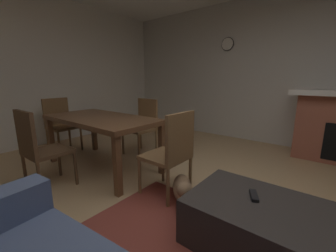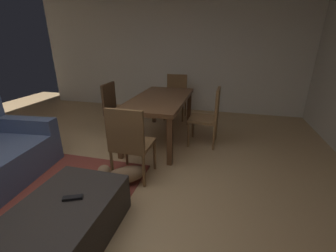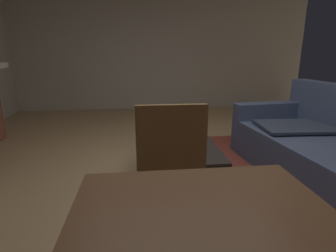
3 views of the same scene
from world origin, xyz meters
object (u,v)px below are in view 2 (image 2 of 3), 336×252
at_px(dining_chair_south, 210,114).
at_px(potted_plant, 109,104).
at_px(ottoman_coffee_table, 66,222).
at_px(small_dog, 122,175).
at_px(dining_chair_east, 176,94).
at_px(dining_chair_west, 130,140).
at_px(dining_chair_north, 115,107).
at_px(tv_remote, 73,198).
at_px(dining_table, 160,102).

relative_size(dining_chair_south, potted_plant, 2.12).
bearing_deg(potted_plant, ottoman_coffee_table, -157.31).
bearing_deg(small_dog, ottoman_coffee_table, 170.26).
xyz_separation_m(dining_chair_south, potted_plant, (1.02, 2.35, -0.28)).
height_order(ottoman_coffee_table, dining_chair_east, dining_chair_east).
bearing_deg(dining_chair_east, dining_chair_west, -179.94).
bearing_deg(ottoman_coffee_table, dining_chair_north, 16.11).
bearing_deg(small_dog, dining_chair_east, -0.84).
bearing_deg(dining_chair_south, dining_chair_east, 33.23).
bearing_deg(tv_remote, dining_chair_east, -26.71).
distance_m(tv_remote, dining_table, 2.16).
xyz_separation_m(dining_chair_north, dining_chair_west, (-1.25, -0.82, 0.00)).
relative_size(dining_chair_east, potted_plant, 2.12).
bearing_deg(dining_chair_west, ottoman_coffee_table, 169.57).
height_order(tv_remote, dining_chair_north, dining_chair_north).
distance_m(tv_remote, dining_chair_south, 2.34).
bearing_deg(dining_chair_west, dining_chair_east, 0.06).
height_order(dining_chair_north, dining_chair_west, same).
xyz_separation_m(dining_chair_north, small_dog, (-1.42, -0.78, -0.36)).
xyz_separation_m(tv_remote, potted_plant, (3.16, 1.40, -0.14)).
relative_size(tv_remote, small_dog, 0.31).
height_order(tv_remote, dining_table, dining_table).
height_order(tv_remote, small_dog, tv_remote).
bearing_deg(small_dog, dining_chair_north, 28.64).
xyz_separation_m(dining_chair_west, dining_chair_east, (2.50, 0.00, 0.00)).
relative_size(dining_table, dining_chair_east, 1.85).
bearing_deg(small_dog, dining_table, -1.70).
bearing_deg(dining_chair_east, dining_chair_north, 146.95).
bearing_deg(tv_remote, dining_chair_north, -6.73).
distance_m(dining_chair_south, potted_plant, 2.58).
bearing_deg(dining_chair_west, dining_chair_south, -33.28).
xyz_separation_m(dining_chair_east, potted_plant, (-0.23, 1.53, -0.28)).
height_order(ottoman_coffee_table, dining_chair_north, dining_chair_north).
bearing_deg(dining_table, dining_chair_north, 90.16).
bearing_deg(dining_chair_east, tv_remote, 177.84).
relative_size(tv_remote, dining_chair_east, 0.17).
height_order(dining_chair_south, potted_plant, dining_chair_south).
bearing_deg(dining_chair_south, dining_chair_west, 146.72).
bearing_deg(ottoman_coffee_table, tv_remote, -31.50).
height_order(dining_chair_east, potted_plant, dining_chair_east).
bearing_deg(dining_chair_north, dining_table, -89.84).
bearing_deg(ottoman_coffee_table, dining_table, -4.60).
distance_m(dining_table, dining_chair_south, 0.83).
xyz_separation_m(ottoman_coffee_table, dining_table, (2.22, -0.18, 0.48)).
bearing_deg(tv_remote, dining_chair_west, -32.89).
bearing_deg(dining_chair_north, tv_remote, -162.17).
relative_size(tv_remote, dining_chair_west, 0.17).
bearing_deg(tv_remote, dining_chair_south, -48.51).
distance_m(ottoman_coffee_table, tv_remote, 0.22).
relative_size(dining_chair_north, small_dog, 1.80).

